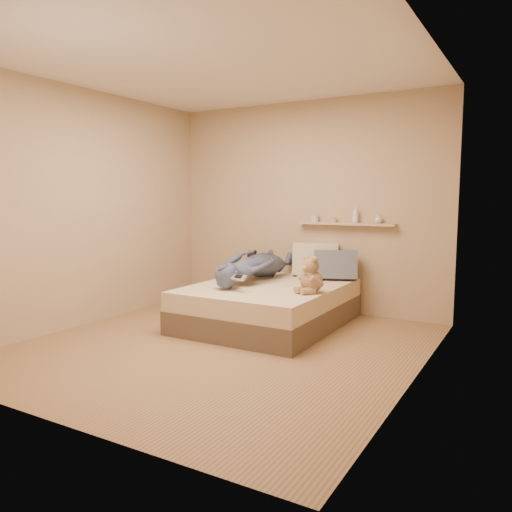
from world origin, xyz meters
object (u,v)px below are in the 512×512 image
Objects in this scene: pillow_cream at (315,260)px; wall_shelf at (345,224)px; game_console at (239,277)px; pillow_grey at (335,265)px; person at (253,265)px; bed at (269,305)px; teddy_bear at (311,278)px; dark_plush at (252,263)px.

pillow_cream is 0.57m from wall_shelf.
game_console is 0.36× the size of pillow_grey.
person is 1.22m from wall_shelf.
pillow_cream reaches higher than person.
pillow_grey reaches higher than bed.
person reaches higher than game_console.
teddy_bear is 1.31× the size of dark_plush.
person is at bearing -126.71° from pillow_cream.
bed is 4.97× the size of teddy_bear.
game_console is 1.35m from pillow_grey.
wall_shelf reaches higher than dark_plush.
teddy_bear is at bearing -69.33° from pillow_cream.
pillow_grey is 0.53m from wall_shelf.
dark_plush is 0.85m from pillow_cream.
wall_shelf reaches higher than pillow_grey.
teddy_bear reaches higher than pillow_grey.
game_console is 0.12× the size of person.
person is at bearing -138.49° from wall_shelf.
game_console is 1.64m from wall_shelf.
wall_shelf is at bearing 81.90° from pillow_grey.
pillow_grey reaches higher than game_console.
bed is 1.26× the size of person.
game_console is 0.47× the size of teddy_bear.
bed is 0.53m from person.
teddy_bear is (0.66, 0.32, 0.01)m from game_console.
pillow_cream is at bearing 78.85° from game_console.
wall_shelf is (0.03, 0.22, 0.48)m from pillow_grey.
teddy_bear is 0.25× the size of person.
bed is 3.80× the size of pillow_grey.
pillow_grey is (0.52, 0.69, 0.40)m from bed.
pillow_cream is 1.10× the size of pillow_grey.
pillow_cream is 0.36× the size of person.
person is (-0.50, -0.67, -0.02)m from pillow_cream.
game_console is at bearing 105.45° from person.
dark_plush is 0.19× the size of person.
pillow_grey is 0.97m from person.
bed is at bearing 83.12° from game_console.
teddy_bear is 0.70× the size of pillow_cream.
person is (-0.30, 0.16, 0.41)m from bed.
teddy_bear is at bearing 154.60° from person.
game_console is 0.15× the size of wall_shelf.
game_console is at bearing -153.71° from teddy_bear.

